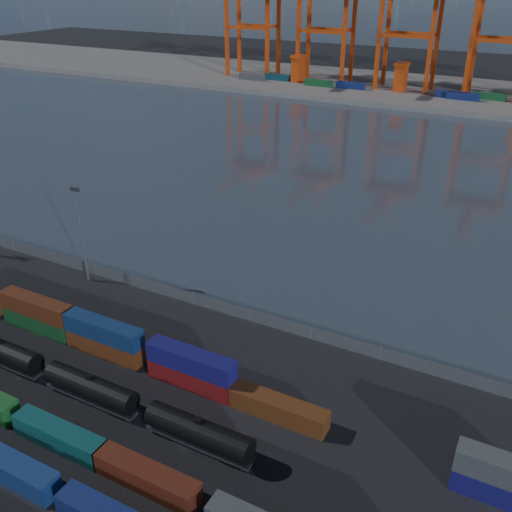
% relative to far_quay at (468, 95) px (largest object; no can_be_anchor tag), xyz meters
% --- Properties ---
extents(ground, '(700.00, 700.00, 0.00)m').
position_rel_far_quay_xyz_m(ground, '(0.00, -210.00, -1.00)').
color(ground, black).
rests_on(ground, ground).
extents(harbor_water, '(700.00, 700.00, 0.00)m').
position_rel_far_quay_xyz_m(harbor_water, '(0.00, -105.00, -0.99)').
color(harbor_water, '#2E3742').
rests_on(harbor_water, ground).
extents(far_quay, '(700.00, 70.00, 2.00)m').
position_rel_far_quay_xyz_m(far_quay, '(0.00, 0.00, 0.00)').
color(far_quay, '#514F4C').
rests_on(far_quay, ground).
extents(container_row_south, '(139.40, 2.49, 5.31)m').
position_rel_far_quay_xyz_m(container_row_south, '(4.84, -219.31, 1.09)').
color(container_row_south, '#434648').
rests_on(container_row_south, ground).
extents(container_row_mid, '(140.83, 2.45, 5.22)m').
position_rel_far_quay_xyz_m(container_row_mid, '(-11.28, -213.63, 0.87)').
color(container_row_mid, '#434448').
rests_on(container_row_mid, ground).
extents(container_row_north, '(128.64, 2.45, 5.22)m').
position_rel_far_quay_xyz_m(container_row_north, '(-1.15, -198.33, 1.24)').
color(container_row_north, '#0F0F4C').
rests_on(container_row_north, ground).
extents(waterfront_fence, '(160.12, 0.12, 2.20)m').
position_rel_far_quay_xyz_m(waterfront_fence, '(-0.00, -182.00, 0.00)').
color(waterfront_fence, '#595B5E').
rests_on(waterfront_fence, ground).
extents(yard_light_mast, '(1.60, 0.40, 16.60)m').
position_rel_far_quay_xyz_m(yard_light_mast, '(-30.00, -184.00, 8.30)').
color(yard_light_mast, slate).
rests_on(yard_light_mast, ground).
extents(quay_containers, '(172.58, 10.99, 2.60)m').
position_rel_far_quay_xyz_m(quay_containers, '(-11.00, -14.54, 2.30)').
color(quay_containers, navy).
rests_on(quay_containers, far_quay).
extents(straddle_carriers, '(140.00, 7.00, 11.10)m').
position_rel_far_quay_xyz_m(straddle_carriers, '(-2.50, -10.00, 6.82)').
color(straddle_carriers, '#CD3E0E').
rests_on(straddle_carriers, far_quay).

